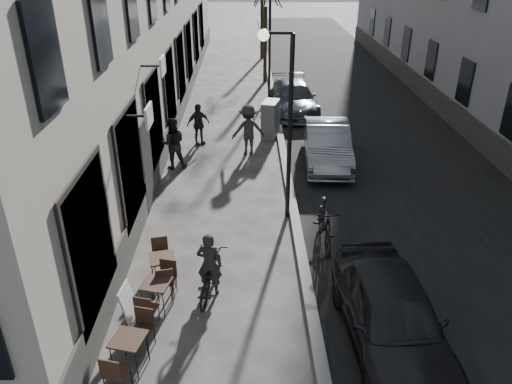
{
  "coord_description": "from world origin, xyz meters",
  "views": [
    {
      "loc": [
        -1.11,
        -6.23,
        6.97
      ],
      "look_at": [
        -0.92,
        3.98,
        1.8
      ],
      "focal_mm": 35.0,
      "sensor_mm": 36.0,
      "label": 1
    }
  ],
  "objects_px": {
    "bicycle": "(210,275)",
    "streetlamp_near": "(284,108)",
    "car_near": "(392,314)",
    "bistro_set_c": "(163,267)",
    "bistro_set_a": "(130,350)",
    "sign_board": "(131,310)",
    "utility_cabinet": "(270,120)",
    "pedestrian_mid": "(248,130)",
    "pedestrian_near": "(173,143)",
    "car_mid": "(327,144)",
    "moped": "(325,224)",
    "streetlamp_far": "(266,31)",
    "bistro_set_b": "(157,293)",
    "car_far": "(294,98)",
    "pedestrian_far": "(198,124)"
  },
  "relations": [
    {
      "from": "bistro_set_c",
      "to": "utility_cabinet",
      "type": "distance_m",
      "value": 9.71
    },
    {
      "from": "sign_board",
      "to": "car_mid",
      "type": "relative_size",
      "value": 0.23
    },
    {
      "from": "bistro_set_b",
      "to": "bicycle",
      "type": "xyz_separation_m",
      "value": [
        1.06,
        0.55,
        0.04
      ]
    },
    {
      "from": "bistro_set_b",
      "to": "car_mid",
      "type": "xyz_separation_m",
      "value": [
        4.66,
        7.68,
        0.28
      ]
    },
    {
      "from": "car_near",
      "to": "car_mid",
      "type": "distance_m",
      "value": 8.77
    },
    {
      "from": "bicycle",
      "to": "pedestrian_near",
      "type": "distance_m",
      "value": 7.03
    },
    {
      "from": "sign_board",
      "to": "pedestrian_mid",
      "type": "bearing_deg",
      "value": 81.56
    },
    {
      "from": "bistro_set_b",
      "to": "streetlamp_near",
      "type": "bearing_deg",
      "value": 67.97
    },
    {
      "from": "bistro_set_a",
      "to": "car_mid",
      "type": "height_order",
      "value": "car_mid"
    },
    {
      "from": "pedestrian_near",
      "to": "pedestrian_mid",
      "type": "bearing_deg",
      "value": -164.32
    },
    {
      "from": "utility_cabinet",
      "to": "moped",
      "type": "height_order",
      "value": "utility_cabinet"
    },
    {
      "from": "streetlamp_far",
      "to": "pedestrian_mid",
      "type": "relative_size",
      "value": 2.79
    },
    {
      "from": "car_far",
      "to": "car_near",
      "type": "bearing_deg",
      "value": -90.89
    },
    {
      "from": "bistro_set_c",
      "to": "pedestrian_near",
      "type": "distance_m",
      "value": 6.49
    },
    {
      "from": "pedestrian_mid",
      "to": "moped",
      "type": "xyz_separation_m",
      "value": [
        1.88,
        -6.09,
        -0.33
      ]
    },
    {
      "from": "utility_cabinet",
      "to": "bicycle",
      "type": "xyz_separation_m",
      "value": [
        -1.75,
        -9.65,
        -0.27
      ]
    },
    {
      "from": "sign_board",
      "to": "car_near",
      "type": "distance_m",
      "value": 5.07
    },
    {
      "from": "sign_board",
      "to": "bicycle",
      "type": "bearing_deg",
      "value": 40.83
    },
    {
      "from": "bistro_set_c",
      "to": "utility_cabinet",
      "type": "relative_size",
      "value": 0.97
    },
    {
      "from": "bicycle",
      "to": "pedestrian_mid",
      "type": "relative_size",
      "value": 0.96
    },
    {
      "from": "streetlamp_far",
      "to": "bistro_set_b",
      "type": "distance_m",
      "value": 16.39
    },
    {
      "from": "streetlamp_near",
      "to": "bistro_set_b",
      "type": "distance_m",
      "value": 5.55
    },
    {
      "from": "bistro_set_b",
      "to": "car_mid",
      "type": "distance_m",
      "value": 8.98
    },
    {
      "from": "car_near",
      "to": "bistro_set_c",
      "type": "bearing_deg",
      "value": 154.07
    },
    {
      "from": "streetlamp_near",
      "to": "pedestrian_near",
      "type": "xyz_separation_m",
      "value": [
        -3.43,
        3.46,
        -2.28
      ]
    },
    {
      "from": "streetlamp_near",
      "to": "streetlamp_far",
      "type": "distance_m",
      "value": 12.0
    },
    {
      "from": "bistro_set_a",
      "to": "pedestrian_mid",
      "type": "xyz_separation_m",
      "value": [
        2.19,
        10.16,
        0.49
      ]
    },
    {
      "from": "moped",
      "to": "car_near",
      "type": "bearing_deg",
      "value": -78.63
    },
    {
      "from": "bistro_set_a",
      "to": "moped",
      "type": "height_order",
      "value": "moped"
    },
    {
      "from": "bistro_set_a",
      "to": "sign_board",
      "type": "distance_m",
      "value": 1.14
    },
    {
      "from": "streetlamp_far",
      "to": "car_far",
      "type": "height_order",
      "value": "streetlamp_far"
    },
    {
      "from": "pedestrian_near",
      "to": "car_near",
      "type": "bearing_deg",
      "value": 112.1
    },
    {
      "from": "bistro_set_a",
      "to": "car_near",
      "type": "height_order",
      "value": "car_near"
    },
    {
      "from": "bistro_set_b",
      "to": "moped",
      "type": "distance_m",
      "value": 4.56
    },
    {
      "from": "car_mid",
      "to": "bistro_set_c",
      "type": "bearing_deg",
      "value": -120.86
    },
    {
      "from": "car_near",
      "to": "streetlamp_far",
      "type": "bearing_deg",
      "value": 93.52
    },
    {
      "from": "bicycle",
      "to": "streetlamp_near",
      "type": "bearing_deg",
      "value": -107.68
    },
    {
      "from": "streetlamp_near",
      "to": "bicycle",
      "type": "relative_size",
      "value": 2.9
    },
    {
      "from": "pedestrian_near",
      "to": "car_mid",
      "type": "bearing_deg",
      "value": 174.06
    },
    {
      "from": "utility_cabinet",
      "to": "pedestrian_far",
      "type": "distance_m",
      "value": 2.81
    },
    {
      "from": "streetlamp_near",
      "to": "bistro_set_a",
      "type": "distance_m",
      "value": 6.88
    },
    {
      "from": "utility_cabinet",
      "to": "pedestrian_near",
      "type": "distance_m",
      "value": 4.43
    },
    {
      "from": "bistro_set_a",
      "to": "bistro_set_b",
      "type": "distance_m",
      "value": 1.62
    },
    {
      "from": "pedestrian_mid",
      "to": "streetlamp_near",
      "type": "bearing_deg",
      "value": 93.28
    },
    {
      "from": "bistro_set_a",
      "to": "car_near",
      "type": "bearing_deg",
      "value": 20.43
    },
    {
      "from": "bistro_set_c",
      "to": "sign_board",
      "type": "distance_m",
      "value": 1.46
    },
    {
      "from": "pedestrian_mid",
      "to": "car_near",
      "type": "distance_m",
      "value": 10.0
    },
    {
      "from": "bicycle",
      "to": "pedestrian_mid",
      "type": "distance_m",
      "value": 8.07
    },
    {
      "from": "streetlamp_far",
      "to": "bistro_set_a",
      "type": "distance_m",
      "value": 17.99
    },
    {
      "from": "car_mid",
      "to": "car_far",
      "type": "relative_size",
      "value": 0.93
    }
  ]
}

